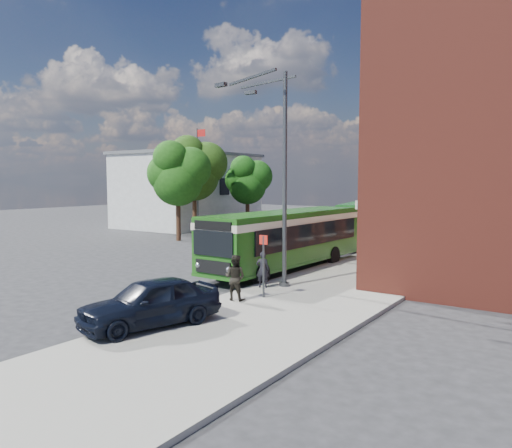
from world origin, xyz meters
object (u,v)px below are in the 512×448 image
Objects in this scene: bus_front at (287,235)px; bus_rear at (367,218)px; street_lamp at (277,175)px; parked_car at (150,302)px.

bus_rear is at bearing 93.02° from bus_front.
street_lamp reaches higher than parked_car.
street_lamp is 0.82× the size of bus_rear.
street_lamp is 8.24m from parked_car.
street_lamp is 17.00m from bus_rear.
parked_car is (2.51, -23.81, -0.93)m from bus_rear.
street_lamp is 0.78× the size of bus_front.
bus_rear is at bearing 98.74° from street_lamp.
street_lamp is 2.05× the size of parked_car.
parked_car is at bearing -90.29° from street_lamp.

